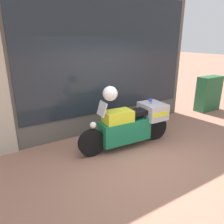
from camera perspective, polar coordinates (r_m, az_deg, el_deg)
ground_plane at (r=4.78m, az=6.90°, el=-12.46°), size 60.00×60.00×0.00m
shop_building at (r=5.62m, az=-8.87°, el=13.60°), size 6.01×0.55×3.94m
window_display at (r=6.30m, az=-1.65°, el=0.59°), size 4.65×0.30×2.12m
paramedic_motorcycle at (r=5.16m, az=5.13°, el=-3.07°), size 2.37×0.65×1.19m
utility_cabinet at (r=8.43m, az=23.89°, el=4.42°), size 0.93×0.41×1.21m
white_helmet at (r=4.63m, az=-0.49°, el=4.85°), size 0.32×0.32×0.32m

